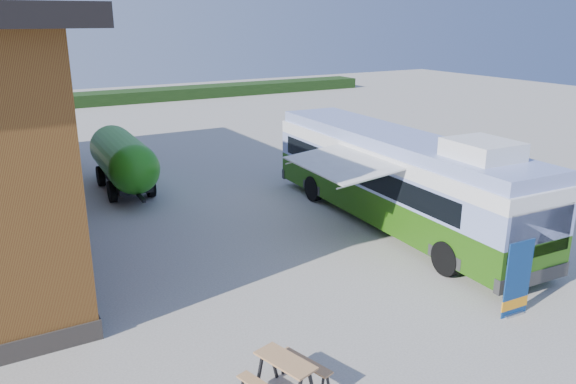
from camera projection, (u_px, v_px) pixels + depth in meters
ground at (331, 277)px, 16.26m from camera, size 100.00×100.00×0.00m
hedge at (169, 94)px, 51.33m from camera, size 40.00×3.00×1.00m
bus at (395, 176)px, 19.87m from camera, size 3.28×12.64×3.85m
awning at (348, 157)px, 18.45m from camera, size 2.76×4.22×0.51m
banner at (517, 286)px, 13.95m from camera, size 0.88×0.21×2.02m
picnic_table at (285, 369)px, 11.00m from camera, size 1.73×1.62×0.82m
person_a at (72, 204)px, 19.58m from camera, size 0.78×0.59×1.94m
person_b at (64, 177)px, 23.53m from camera, size 0.99×0.96×1.60m
slurry_tanker at (123, 159)px, 23.91m from camera, size 2.21×6.78×2.50m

